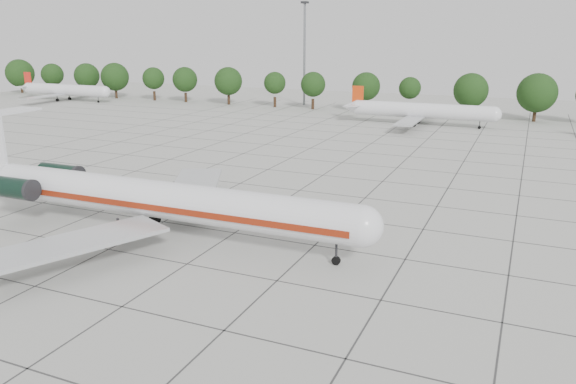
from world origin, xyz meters
name	(u,v)px	position (x,y,z in m)	size (l,w,h in m)	color
ground	(235,233)	(0.00, 0.00, 0.00)	(260.00, 260.00, 0.00)	#B2B1AA
apron_joints	(296,192)	(0.00, 15.00, 0.01)	(170.00, 170.00, 0.02)	#383838
main_airliner	(141,196)	(-7.68, -3.55, 3.61)	(43.62, 34.29, 10.22)	silver
bg_airliner_a	(65,90)	(-93.42, 74.42, 2.91)	(28.24, 27.20, 7.40)	silver
bg_airliner_c	(421,111)	(3.87, 70.65, 2.91)	(28.24, 27.20, 7.40)	silver
tree_line	(366,86)	(-11.68, 85.00, 5.98)	(249.86, 8.44, 10.22)	#332114
floodlight_mast	(304,48)	(-30.00, 92.00, 14.28)	(1.60, 1.60, 25.45)	slate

